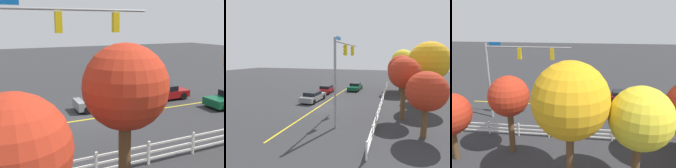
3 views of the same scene
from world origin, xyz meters
TOP-DOWN VIEW (x-y plane):
  - ground_plane at (0.00, 0.00)m, footprint 120.00×120.00m
  - lane_center_stripe at (-4.00, 0.00)m, footprint 28.00×0.16m
  - signal_assembly at (3.68, 3.84)m, footprint 7.99×0.38m
  - car_0 at (-11.52, 1.80)m, footprint 4.54×1.95m
  - car_1 at (-7.67, -2.10)m, footprint 4.20×1.90m
  - car_2 at (-1.83, -1.80)m, footprint 4.48×2.02m
  - white_rail_fence at (-3.00, 7.05)m, footprint 26.10×0.10m
  - tree_1 at (-2.58, 11.91)m, footprint 4.39×4.39m
  - tree_4 at (1.99, 9.22)m, footprint 2.89×2.89m
  - tree_5 at (-6.41, 11.92)m, footprint 3.54×3.54m

SIDE VIEW (x-z plane):
  - ground_plane at x=0.00m, z-range 0.00..0.00m
  - lane_center_stripe at x=-4.00m, z-range 0.00..0.01m
  - white_rail_fence at x=-3.00m, z-range 0.03..1.18m
  - car_0 at x=-11.52m, z-range -0.01..1.26m
  - car_1 at x=-7.67m, z-range 0.00..1.26m
  - car_2 at x=-1.83m, z-range 0.00..1.33m
  - tree_4 at x=1.99m, z-range 1.40..7.24m
  - tree_5 at x=-6.41m, z-range 1.31..7.55m
  - signal_assembly at x=3.68m, z-range 1.54..9.04m
  - tree_1 at x=-2.58m, z-range 1.53..9.06m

